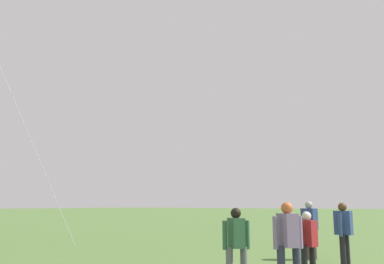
{
  "coord_description": "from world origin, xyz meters",
  "views": [
    {
      "loc": [
        -8.69,
        -0.9,
        1.53
      ],
      "look_at": [
        3.05,
        7.43,
        4.04
      ],
      "focal_mm": 38.88,
      "sensor_mm": 36.0,
      "label": 1
    }
  ],
  "objects_px": {
    "person_redhead_woman": "(288,240)",
    "person_short_left": "(310,225)",
    "person_grey_haired_man": "(236,242)",
    "person_child_front": "(308,241)",
    "person_tall_center": "(344,230)"
  },
  "relations": [
    {
      "from": "person_redhead_woman",
      "to": "person_short_left",
      "type": "bearing_deg",
      "value": -35.49
    },
    {
      "from": "person_tall_center",
      "to": "person_grey_haired_man",
      "type": "distance_m",
      "value": 3.88
    },
    {
      "from": "person_redhead_woman",
      "to": "person_grey_haired_man",
      "type": "bearing_deg",
      "value": 49.14
    },
    {
      "from": "person_redhead_woman",
      "to": "person_tall_center",
      "type": "bearing_deg",
      "value": -50.11
    },
    {
      "from": "person_child_front",
      "to": "person_grey_haired_man",
      "type": "bearing_deg",
      "value": 76.07
    },
    {
      "from": "person_tall_center",
      "to": "person_grey_haired_man",
      "type": "xyz_separation_m",
      "value": [
        -3.78,
        0.89,
        -0.06
      ]
    },
    {
      "from": "person_grey_haired_man",
      "to": "person_short_left",
      "type": "height_order",
      "value": "person_short_left"
    },
    {
      "from": "person_tall_center",
      "to": "person_short_left",
      "type": "bearing_deg",
      "value": -40.23
    },
    {
      "from": "person_child_front",
      "to": "person_grey_haired_man",
      "type": "height_order",
      "value": "person_grey_haired_man"
    },
    {
      "from": "person_tall_center",
      "to": "person_redhead_woman",
      "type": "distance_m",
      "value": 3.61
    },
    {
      "from": "person_tall_center",
      "to": "person_short_left",
      "type": "distance_m",
      "value": 1.71
    },
    {
      "from": "person_redhead_woman",
      "to": "person_short_left",
      "type": "distance_m",
      "value": 4.94
    },
    {
      "from": "person_tall_center",
      "to": "person_short_left",
      "type": "height_order",
      "value": "person_short_left"
    },
    {
      "from": "person_redhead_woman",
      "to": "person_short_left",
      "type": "xyz_separation_m",
      "value": [
        4.76,
        1.32,
        0.03
      ]
    },
    {
      "from": "person_tall_center",
      "to": "person_child_front",
      "type": "bearing_deg",
      "value": 90.64
    }
  ]
}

